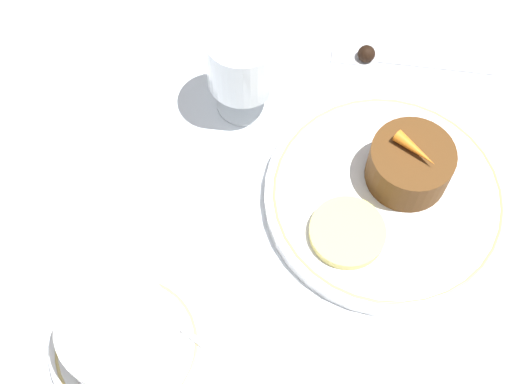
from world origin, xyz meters
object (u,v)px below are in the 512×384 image
Objects in this scene: wine_glass at (242,64)px; fork at (395,60)px; dinner_plate at (386,197)px; coffee_cup at (120,334)px; dessert_cake at (410,165)px.

fork is at bearing -51.12° from wine_glass.
coffee_cup is at bearing 141.34° from dinner_plate.
fork is at bearing 18.50° from dessert_cake.
dinner_plate is 2.97× the size of dessert_cake.
dessert_cake is (0.03, -0.01, 0.03)m from dinner_plate.
dinner_plate is at bearing 156.46° from dessert_cake.
dessert_cake is at bearing -100.18° from wine_glass.
wine_glass is at bearing 128.88° from fork.
coffee_cup is 0.31m from dessert_cake.
coffee_cup is at bearing 142.68° from dessert_cake.
dessert_cake is at bearing -37.32° from coffee_cup.
dessert_cake is at bearing -161.50° from fork.
dinner_plate is at bearing -167.75° from fork.
wine_glass reaches higher than fork.
coffee_cup is 1.55× the size of dessert_cake.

